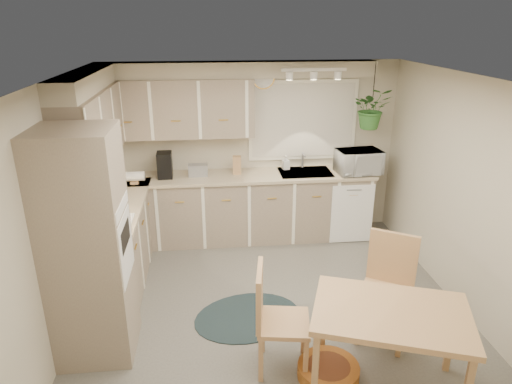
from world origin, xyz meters
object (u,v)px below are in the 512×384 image
(dining_table, at_px, (387,350))
(braided_rug, at_px, (248,317))
(chair_back, at_px, (386,292))
(chair_left, at_px, (284,320))
(pet_bed, at_px, (328,371))
(microwave, at_px, (359,159))

(dining_table, relative_size, braided_rug, 1.08)
(dining_table, bearing_deg, chair_back, 70.98)
(chair_left, xyz_separation_m, pet_bed, (0.37, -0.18, -0.43))
(chair_back, height_order, microwave, microwave)
(chair_back, bearing_deg, dining_table, 102.79)
(pet_bed, xyz_separation_m, microwave, (1.06, 2.68, 1.07))
(braided_rug, distance_m, microwave, 2.68)
(chair_left, xyz_separation_m, microwave, (1.43, 2.50, 0.65))
(chair_left, distance_m, chair_back, 1.05)
(chair_left, bearing_deg, dining_table, 76.05)
(chair_left, bearing_deg, chair_back, 114.99)
(braided_rug, relative_size, microwave, 1.93)
(chair_back, relative_size, microwave, 1.78)
(dining_table, bearing_deg, chair_left, 156.87)
(dining_table, distance_m, chair_left, 0.87)
(pet_bed, height_order, microwave, microwave)
(chair_back, xyz_separation_m, microwave, (0.41, 2.21, 0.62))
(microwave, bearing_deg, braided_rug, -140.02)
(chair_back, bearing_deg, braided_rug, 11.94)
(chair_back, height_order, braided_rug, chair_back)
(chair_left, distance_m, pet_bed, 0.59)
(pet_bed, bearing_deg, microwave, 68.44)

